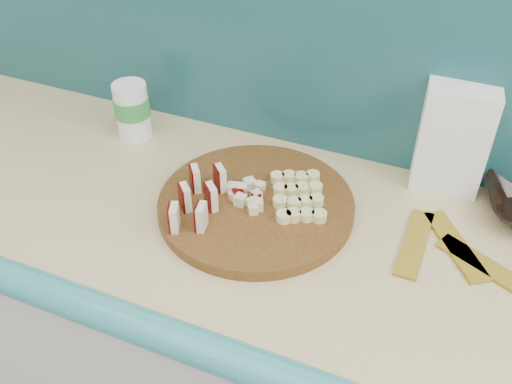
{
  "coord_description": "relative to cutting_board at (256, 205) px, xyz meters",
  "views": [
    {
      "loc": [
        0.38,
        0.75,
        1.63
      ],
      "look_at": [
        0.05,
        1.53,
        0.95
      ],
      "focal_mm": 40.0,
      "sensor_mm": 36.0,
      "label": 1
    }
  ],
  "objects": [
    {
      "name": "apple_chunks",
      "position": [
        -0.02,
        -0.01,
        0.02
      ],
      "size": [
        0.06,
        0.06,
        0.02
      ],
      "color": "beige",
      "rests_on": "cutting_board"
    },
    {
      "name": "kitchen_counter",
      "position": [
        0.05,
        -0.03,
        -0.47
      ],
      "size": [
        2.2,
        0.63,
        0.91
      ],
      "color": "silver",
      "rests_on": "ground"
    },
    {
      "name": "flour_bag",
      "position": [
        0.32,
        0.23,
        0.1
      ],
      "size": [
        0.14,
        0.11,
        0.22
      ],
      "primitive_type": "cube",
      "rotation": [
        0.0,
        0.0,
        0.13
      ],
      "color": "white",
      "rests_on": "kitchen_counter"
    },
    {
      "name": "canister",
      "position": [
        -0.36,
        0.14,
        0.06
      ],
      "size": [
        0.08,
        0.08,
        0.13
      ],
      "rotation": [
        0.0,
        0.0,
        -0.3
      ],
      "color": "white",
      "rests_on": "kitchen_counter"
    },
    {
      "name": "banana_peel",
      "position": [
        0.37,
        0.03,
        -0.01
      ],
      "size": [
        0.24,
        0.2,
        0.01
      ],
      "rotation": [
        0.0,
        0.0,
        0.44
      ],
      "color": "#B19C22",
      "rests_on": "kitchen_counter"
    },
    {
      "name": "banana_slices",
      "position": [
        0.07,
        0.03,
        0.02
      ],
      "size": [
        0.14,
        0.16,
        0.02
      ],
      "color": "#E8DE8D",
      "rests_on": "cutting_board"
    },
    {
      "name": "cutting_board",
      "position": [
        0.0,
        0.0,
        0.0
      ],
      "size": [
        0.5,
        0.5,
        0.02
      ],
      "primitive_type": "cylinder",
      "rotation": [
        0.0,
        0.0,
        0.44
      ],
      "color": "#41250E",
      "rests_on": "kitchen_counter"
    },
    {
      "name": "backsplash",
      "position": [
        0.05,
        0.26,
        0.24
      ],
      "size": [
        2.2,
        0.02,
        0.5
      ],
      "primitive_type": "cube",
      "color": "teal",
      "rests_on": "kitchen_counter"
    },
    {
      "name": "apple_wedges",
      "position": [
        -0.09,
        -0.06,
        0.04
      ],
      "size": [
        0.09,
        0.17,
        0.05
      ],
      "color": "beige",
      "rests_on": "cutting_board"
    }
  ]
}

